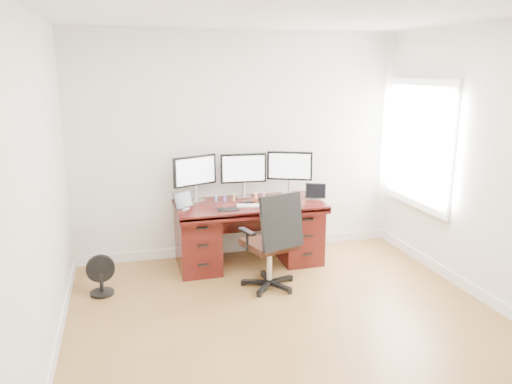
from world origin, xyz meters
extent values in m
plane|color=olive|center=(0.00, 0.00, 0.00)|extent=(4.50, 4.50, 0.00)
cube|color=white|center=(0.00, 2.25, 1.35)|extent=(4.00, 0.10, 2.70)
cube|color=white|center=(1.97, 1.50, 1.40)|extent=(0.04, 1.30, 1.50)
cube|color=white|center=(1.95, 1.50, 1.40)|extent=(0.01, 1.15, 1.35)
cube|color=#400F0C|center=(0.00, 1.80, 0.72)|extent=(1.70, 0.80, 0.05)
cube|color=#400F0C|center=(-0.60, 1.83, 0.35)|extent=(0.45, 0.70, 0.70)
cube|color=#400F0C|center=(0.60, 1.83, 0.35)|extent=(0.45, 0.70, 0.70)
cube|color=black|center=(0.00, 2.10, 0.50)|extent=(0.74, 0.03, 0.40)
cylinder|color=black|center=(0.04, 1.13, 0.04)|extent=(0.69, 0.69, 0.08)
cylinder|color=silver|center=(0.04, 1.13, 0.28)|extent=(0.06, 0.06, 0.40)
cube|color=black|center=(0.04, 1.13, 0.48)|extent=(0.59, 0.57, 0.07)
cube|color=black|center=(0.10, 0.91, 0.78)|extent=(0.46, 0.17, 0.55)
cube|color=black|center=(-0.22, 1.05, 0.66)|extent=(0.12, 0.25, 0.03)
cube|color=black|center=(0.30, 1.20, 0.66)|extent=(0.12, 0.25, 0.03)
cylinder|color=black|center=(-1.67, 1.39, 0.02)|extent=(0.24, 0.24, 0.03)
cylinder|color=black|center=(-1.67, 1.39, 0.13)|extent=(0.04, 0.04, 0.20)
cylinder|color=black|center=(-1.67, 1.39, 0.28)|extent=(0.29, 0.07, 0.28)
cube|color=silver|center=(-0.58, 2.07, 0.76)|extent=(0.22, 0.20, 0.01)
cylinder|color=silver|center=(-0.58, 2.07, 0.84)|extent=(0.04, 0.04, 0.18)
cube|color=black|center=(-0.58, 2.07, 1.10)|extent=(0.52, 0.24, 0.35)
cube|color=white|center=(-0.57, 2.05, 1.10)|extent=(0.46, 0.19, 0.30)
cube|color=silver|center=(0.00, 2.07, 0.76)|extent=(0.19, 0.15, 0.01)
cylinder|color=silver|center=(0.00, 2.07, 0.84)|extent=(0.04, 0.04, 0.18)
cube|color=black|center=(0.00, 2.07, 1.10)|extent=(0.55, 0.07, 0.35)
cube|color=white|center=(0.00, 2.05, 1.10)|extent=(0.50, 0.03, 0.30)
cube|color=silver|center=(0.58, 2.07, 0.76)|extent=(0.22, 0.20, 0.01)
cylinder|color=silver|center=(0.58, 2.07, 0.84)|extent=(0.04, 0.04, 0.18)
cube|color=black|center=(0.58, 2.07, 1.10)|extent=(0.52, 0.25, 0.35)
cube|color=white|center=(0.57, 2.05, 1.10)|extent=(0.46, 0.20, 0.30)
cube|color=silver|center=(-0.76, 1.75, 0.76)|extent=(0.13, 0.12, 0.01)
cube|color=black|center=(-0.76, 1.75, 0.85)|extent=(0.24, 0.19, 0.17)
cube|color=silver|center=(0.80, 1.75, 0.76)|extent=(0.12, 0.11, 0.01)
cube|color=black|center=(0.80, 1.75, 0.85)|extent=(0.25, 0.16, 0.17)
cube|color=white|center=(-0.04, 1.66, 0.76)|extent=(0.29, 0.17, 0.01)
cube|color=#B6B8BD|center=(0.28, 1.63, 0.76)|extent=(0.19, 0.19, 0.01)
cube|color=black|center=(-0.30, 1.57, 0.76)|extent=(0.22, 0.15, 0.01)
cube|color=black|center=(-0.02, 1.82, 0.76)|extent=(0.14, 0.07, 0.01)
cylinder|color=#6B9DF1|center=(-0.36, 1.95, 0.78)|extent=(0.03, 0.03, 0.06)
sphere|color=#6B9DF1|center=(-0.36, 1.95, 0.82)|extent=(0.03, 0.03, 0.03)
cylinder|color=#8764CB|center=(-0.26, 1.95, 0.78)|extent=(0.03, 0.03, 0.06)
sphere|color=#8764CB|center=(-0.26, 1.95, 0.82)|extent=(0.03, 0.03, 0.03)
cylinder|color=tan|center=(-0.15, 1.95, 0.78)|extent=(0.03, 0.03, 0.06)
sphere|color=tan|center=(-0.15, 1.95, 0.82)|extent=(0.03, 0.03, 0.03)
cylinder|color=#EFA74F|center=(0.12, 1.95, 0.78)|extent=(0.03, 0.03, 0.06)
sphere|color=#EFA74F|center=(0.12, 1.95, 0.82)|extent=(0.03, 0.03, 0.03)
cylinder|color=pink|center=(0.22, 1.95, 0.78)|extent=(0.03, 0.03, 0.06)
sphere|color=pink|center=(0.22, 1.95, 0.82)|extent=(0.03, 0.03, 0.03)
camera|label=1|loc=(-1.38, -3.58, 2.25)|focal=35.00mm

